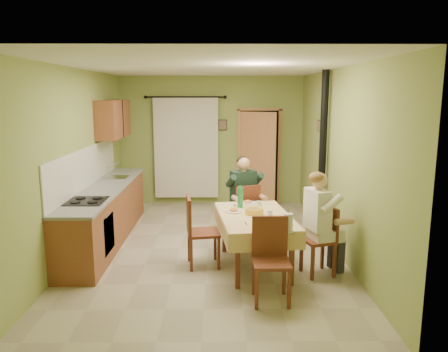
{
  "coord_description": "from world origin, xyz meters",
  "views": [
    {
      "loc": [
        0.18,
        -6.6,
        2.4
      ],
      "look_at": [
        0.25,
        0.1,
        1.15
      ],
      "focal_mm": 35.0,
      "sensor_mm": 36.0,
      "label": 1
    }
  ],
  "objects_px": {
    "chair_left": "(202,246)",
    "man_far": "(244,189)",
    "dining_table": "(255,241)",
    "chair_far": "(244,224)",
    "man_right": "(320,212)",
    "chair_right": "(319,254)",
    "stove_flue": "(322,178)",
    "chair_near": "(271,278)"
  },
  "relations": [
    {
      "from": "chair_left",
      "to": "man_far",
      "type": "bearing_deg",
      "value": 140.51
    },
    {
      "from": "dining_table",
      "to": "man_far",
      "type": "xyz_separation_m",
      "value": [
        -0.09,
        1.13,
        0.5
      ]
    },
    {
      "from": "dining_table",
      "to": "chair_far",
      "type": "distance_m",
      "value": 1.12
    },
    {
      "from": "man_far",
      "to": "man_right",
      "type": "height_order",
      "value": "same"
    },
    {
      "from": "chair_far",
      "to": "man_far",
      "type": "distance_m",
      "value": 0.59
    },
    {
      "from": "chair_far",
      "to": "chair_right",
      "type": "relative_size",
      "value": 1.04
    },
    {
      "from": "chair_left",
      "to": "man_right",
      "type": "height_order",
      "value": "man_right"
    },
    {
      "from": "stove_flue",
      "to": "chair_far",
      "type": "bearing_deg",
      "value": -169.37
    },
    {
      "from": "chair_near",
      "to": "stove_flue",
      "type": "xyz_separation_m",
      "value": [
        1.12,
        2.4,
        0.73
      ]
    },
    {
      "from": "man_far",
      "to": "chair_right",
      "type": "bearing_deg",
      "value": -74.73
    },
    {
      "from": "chair_right",
      "to": "man_right",
      "type": "bearing_deg",
      "value": 90.0
    },
    {
      "from": "chair_far",
      "to": "chair_near",
      "type": "distance_m",
      "value": 2.16
    },
    {
      "from": "man_far",
      "to": "stove_flue",
      "type": "bearing_deg",
      "value": -8.7
    },
    {
      "from": "chair_far",
      "to": "chair_right",
      "type": "distance_m",
      "value": 1.66
    },
    {
      "from": "chair_left",
      "to": "chair_far",
      "type": "bearing_deg",
      "value": 140.01
    },
    {
      "from": "chair_near",
      "to": "man_right",
      "type": "bearing_deg",
      "value": -133.75
    },
    {
      "from": "chair_far",
      "to": "man_far",
      "type": "xyz_separation_m",
      "value": [
        -0.0,
        0.01,
        0.59
      ]
    },
    {
      "from": "chair_right",
      "to": "chair_far",
      "type": "bearing_deg",
      "value": 17.96
    },
    {
      "from": "dining_table",
      "to": "chair_left",
      "type": "height_order",
      "value": "chair_left"
    },
    {
      "from": "chair_far",
      "to": "stove_flue",
      "type": "xyz_separation_m",
      "value": [
        1.32,
        0.25,
        0.73
      ]
    },
    {
      "from": "chair_right",
      "to": "stove_flue",
      "type": "bearing_deg",
      "value": -29.42
    },
    {
      "from": "chair_near",
      "to": "chair_left",
      "type": "bearing_deg",
      "value": -53.05
    },
    {
      "from": "chair_left",
      "to": "stove_flue",
      "type": "bearing_deg",
      "value": 115.18
    },
    {
      "from": "chair_right",
      "to": "man_far",
      "type": "relative_size",
      "value": 0.67
    },
    {
      "from": "man_right",
      "to": "chair_far",
      "type": "bearing_deg",
      "value": 17.55
    },
    {
      "from": "dining_table",
      "to": "chair_far",
      "type": "relative_size",
      "value": 1.74
    },
    {
      "from": "chair_near",
      "to": "man_far",
      "type": "relative_size",
      "value": 0.71
    },
    {
      "from": "chair_right",
      "to": "man_right",
      "type": "height_order",
      "value": "man_right"
    },
    {
      "from": "chair_far",
      "to": "man_far",
      "type": "relative_size",
      "value": 0.7
    },
    {
      "from": "man_far",
      "to": "man_right",
      "type": "relative_size",
      "value": 1.0
    },
    {
      "from": "dining_table",
      "to": "chair_far",
      "type": "xyz_separation_m",
      "value": [
        -0.09,
        1.11,
        -0.09
      ]
    },
    {
      "from": "dining_table",
      "to": "chair_left",
      "type": "distance_m",
      "value": 0.75
    },
    {
      "from": "man_far",
      "to": "stove_flue",
      "type": "relative_size",
      "value": 0.5
    },
    {
      "from": "chair_right",
      "to": "stove_flue",
      "type": "height_order",
      "value": "stove_flue"
    },
    {
      "from": "chair_near",
      "to": "dining_table",
      "type": "bearing_deg",
      "value": -84.43
    },
    {
      "from": "dining_table",
      "to": "stove_flue",
      "type": "xyz_separation_m",
      "value": [
        1.23,
        1.36,
        0.64
      ]
    },
    {
      "from": "chair_right",
      "to": "chair_left",
      "type": "height_order",
      "value": "chair_left"
    },
    {
      "from": "stove_flue",
      "to": "chair_near",
      "type": "bearing_deg",
      "value": -115.01
    },
    {
      "from": "stove_flue",
      "to": "man_far",
      "type": "bearing_deg",
      "value": -169.96
    },
    {
      "from": "dining_table",
      "to": "chair_far",
      "type": "height_order",
      "value": "chair_far"
    },
    {
      "from": "man_right",
      "to": "stove_flue",
      "type": "xyz_separation_m",
      "value": [
        0.39,
        1.63,
        0.15
      ]
    },
    {
      "from": "man_far",
      "to": "man_right",
      "type": "bearing_deg",
      "value": -75.14
    }
  ]
}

